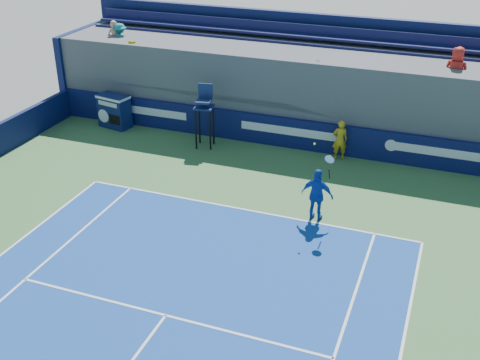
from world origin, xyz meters
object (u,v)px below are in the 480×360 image
at_px(match_clock, 114,110).
at_px(umpire_chair, 204,109).
at_px(tennis_player, 317,195).
at_px(ball_person, 340,140).

xyz_separation_m(match_clock, umpire_chair, (4.34, -0.52, 0.79)).
bearing_deg(umpire_chair, tennis_player, -36.06).
bearing_deg(ball_person, umpire_chair, -12.50).
relative_size(match_clock, umpire_chair, 0.58).
height_order(match_clock, umpire_chair, umpire_chair).
distance_m(ball_person, umpire_chair, 5.23).
distance_m(match_clock, tennis_player, 10.74).
distance_m(match_clock, umpire_chair, 4.44).
xyz_separation_m(ball_person, umpire_chair, (-5.13, -0.65, 0.75)).
relative_size(ball_person, match_clock, 1.07).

